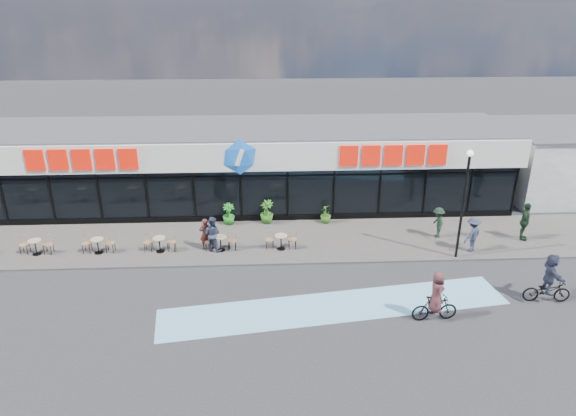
{
  "coord_description": "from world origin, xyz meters",
  "views": [
    {
      "loc": [
        1.28,
        -18.79,
        11.46
      ],
      "look_at": [
        2.34,
        3.5,
        2.24
      ],
      "focal_mm": 32.0,
      "sensor_mm": 36.0,
      "label": 1
    }
  ],
  "objects_px": {
    "potted_plant_left": "(229,214)",
    "potted_plant_mid": "(267,212)",
    "pedestrian_a": "(438,223)",
    "lamp_post": "(464,196)",
    "pedestrian_c": "(472,234)",
    "cyclist_b": "(549,282)",
    "cyclist_a": "(435,301)",
    "potted_plant_right": "(326,214)",
    "patron_right": "(212,234)",
    "patron_left": "(205,234)",
    "pedestrian_b": "(525,222)"
  },
  "relations": [
    {
      "from": "potted_plant_left",
      "to": "potted_plant_mid",
      "type": "height_order",
      "value": "potted_plant_mid"
    },
    {
      "from": "pedestrian_a",
      "to": "lamp_post",
      "type": "bearing_deg",
      "value": 8.41
    },
    {
      "from": "pedestrian_c",
      "to": "cyclist_b",
      "type": "distance_m",
      "value": 4.61
    },
    {
      "from": "pedestrian_a",
      "to": "cyclist_a",
      "type": "distance_m",
      "value": 7.41
    },
    {
      "from": "pedestrian_c",
      "to": "cyclist_a",
      "type": "xyz_separation_m",
      "value": [
        -3.5,
        -5.45,
        -0.13
      ]
    },
    {
      "from": "lamp_post",
      "to": "cyclist_b",
      "type": "bearing_deg",
      "value": -58.44
    },
    {
      "from": "lamp_post",
      "to": "cyclist_b",
      "type": "height_order",
      "value": "lamp_post"
    },
    {
      "from": "potted_plant_right",
      "to": "patron_right",
      "type": "relative_size",
      "value": 0.59
    },
    {
      "from": "pedestrian_c",
      "to": "potted_plant_right",
      "type": "bearing_deg",
      "value": -66.27
    },
    {
      "from": "cyclist_a",
      "to": "pedestrian_a",
      "type": "bearing_deg",
      "value": 71.53
    },
    {
      "from": "pedestrian_a",
      "to": "cyclist_a",
      "type": "relative_size",
      "value": 0.77
    },
    {
      "from": "patron_right",
      "to": "cyclist_a",
      "type": "distance_m",
      "value": 10.77
    },
    {
      "from": "potted_plant_mid",
      "to": "cyclist_b",
      "type": "height_order",
      "value": "cyclist_b"
    },
    {
      "from": "patron_left",
      "to": "pedestrian_b",
      "type": "distance_m",
      "value": 15.85
    },
    {
      "from": "pedestrian_c",
      "to": "lamp_post",
      "type": "bearing_deg",
      "value": -4.47
    },
    {
      "from": "potted_plant_left",
      "to": "cyclist_a",
      "type": "bearing_deg",
      "value": -47.71
    },
    {
      "from": "patron_left",
      "to": "potted_plant_right",
      "type": "bearing_deg",
      "value": -176.82
    },
    {
      "from": "cyclist_a",
      "to": "cyclist_b",
      "type": "bearing_deg",
      "value": 12.27
    },
    {
      "from": "patron_right",
      "to": "pedestrian_c",
      "type": "distance_m",
      "value": 12.41
    },
    {
      "from": "patron_left",
      "to": "cyclist_a",
      "type": "relative_size",
      "value": 0.75
    },
    {
      "from": "lamp_post",
      "to": "patron_left",
      "type": "distance_m",
      "value": 12.17
    },
    {
      "from": "pedestrian_a",
      "to": "pedestrian_b",
      "type": "relative_size",
      "value": 0.82
    },
    {
      "from": "pedestrian_b",
      "to": "cyclist_b",
      "type": "height_order",
      "value": "cyclist_b"
    },
    {
      "from": "pedestrian_c",
      "to": "pedestrian_b",
      "type": "bearing_deg",
      "value": 162.18
    },
    {
      "from": "potted_plant_mid",
      "to": "cyclist_a",
      "type": "bearing_deg",
      "value": -55.74
    },
    {
      "from": "potted_plant_mid",
      "to": "cyclist_b",
      "type": "bearing_deg",
      "value": -36.02
    },
    {
      "from": "cyclist_b",
      "to": "cyclist_a",
      "type": "bearing_deg",
      "value": -167.73
    },
    {
      "from": "pedestrian_b",
      "to": "potted_plant_mid",
      "type": "bearing_deg",
      "value": 102.37
    },
    {
      "from": "patron_left",
      "to": "potted_plant_mid",
      "type": "bearing_deg",
      "value": -156.85
    },
    {
      "from": "pedestrian_c",
      "to": "patron_right",
      "type": "bearing_deg",
      "value": -40.29
    },
    {
      "from": "cyclist_b",
      "to": "lamp_post",
      "type": "bearing_deg",
      "value": 121.56
    },
    {
      "from": "patron_right",
      "to": "cyclist_b",
      "type": "bearing_deg",
      "value": -178.56
    },
    {
      "from": "potted_plant_right",
      "to": "pedestrian_c",
      "type": "distance_m",
      "value": 7.54
    },
    {
      "from": "lamp_post",
      "to": "potted_plant_mid",
      "type": "xyz_separation_m",
      "value": [
        -8.87,
        4.35,
        -2.45
      ]
    },
    {
      "from": "pedestrian_b",
      "to": "cyclist_a",
      "type": "relative_size",
      "value": 0.94
    },
    {
      "from": "potted_plant_mid",
      "to": "cyclist_b",
      "type": "relative_size",
      "value": 0.6
    },
    {
      "from": "potted_plant_right",
      "to": "pedestrian_c",
      "type": "xyz_separation_m",
      "value": [
        6.6,
        -3.63,
        0.35
      ]
    },
    {
      "from": "potted_plant_mid",
      "to": "pedestrian_a",
      "type": "xyz_separation_m",
      "value": [
        8.63,
        -2.18,
        0.16
      ]
    },
    {
      "from": "potted_plant_mid",
      "to": "patron_right",
      "type": "bearing_deg",
      "value": -129.79
    },
    {
      "from": "potted_plant_right",
      "to": "pedestrian_a",
      "type": "bearing_deg",
      "value": -20.61
    },
    {
      "from": "lamp_post",
      "to": "pedestrian_b",
      "type": "relative_size",
      "value": 2.66
    },
    {
      "from": "potted_plant_right",
      "to": "patron_right",
      "type": "height_order",
      "value": "patron_right"
    },
    {
      "from": "patron_left",
      "to": "patron_right",
      "type": "height_order",
      "value": "patron_right"
    },
    {
      "from": "potted_plant_left",
      "to": "pedestrian_a",
      "type": "relative_size",
      "value": 0.72
    },
    {
      "from": "potted_plant_left",
      "to": "cyclist_a",
      "type": "xyz_separation_m",
      "value": [
        8.32,
        -9.15,
        0.16
      ]
    },
    {
      "from": "patron_left",
      "to": "cyclist_b",
      "type": "distance_m",
      "value": 15.13
    },
    {
      "from": "pedestrian_a",
      "to": "cyclist_a",
      "type": "xyz_separation_m",
      "value": [
        -2.35,
        -7.03,
        -0.06
      ]
    },
    {
      "from": "lamp_post",
      "to": "pedestrian_a",
      "type": "bearing_deg",
      "value": 96.45
    },
    {
      "from": "pedestrian_b",
      "to": "cyclist_a",
      "type": "bearing_deg",
      "value": 158.97
    },
    {
      "from": "lamp_post",
      "to": "pedestrian_b",
      "type": "distance_m",
      "value": 4.81
    }
  ]
}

